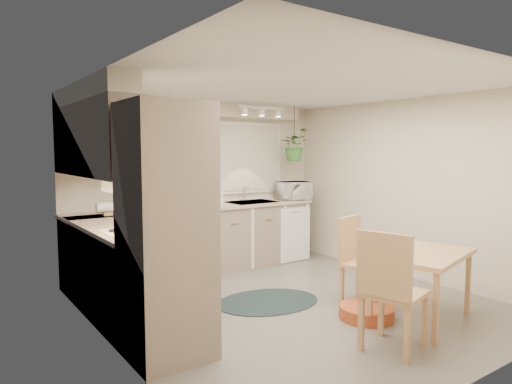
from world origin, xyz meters
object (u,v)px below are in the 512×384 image
(chair_left, at_px, (394,289))
(chair_back, at_px, (366,262))
(microwave, at_px, (293,189))
(pet_bed, at_px, (367,312))
(dining_table, at_px, (421,286))
(braided_rug, at_px, (268,301))

(chair_left, distance_m, chair_back, 1.11)
(chair_left, xyz_separation_m, microwave, (1.47, 3.08, 0.59))
(chair_back, height_order, pet_bed, chair_back)
(pet_bed, distance_m, microwave, 2.90)
(dining_table, distance_m, chair_back, 0.65)
(dining_table, xyz_separation_m, pet_bed, (-0.41, 0.35, -0.29))
(chair_left, xyz_separation_m, pet_bed, (0.37, 0.61, -0.46))
(microwave, bearing_deg, pet_bed, -101.56)
(chair_back, xyz_separation_m, microwave, (0.80, 2.19, 0.62))
(dining_table, relative_size, microwave, 2.16)
(chair_left, bearing_deg, pet_bed, 134.17)
(pet_bed, relative_size, microwave, 1.08)
(microwave, bearing_deg, chair_back, -97.74)
(chair_back, xyz_separation_m, pet_bed, (-0.29, -0.28, -0.43))
(microwave, bearing_deg, chair_left, -103.05)
(braided_rug, height_order, microwave, microwave)
(dining_table, xyz_separation_m, chair_left, (-0.78, -0.27, 0.17))
(pet_bed, height_order, microwave, microwave)
(dining_table, xyz_separation_m, chair_back, (-0.11, 0.62, 0.14))
(chair_back, distance_m, pet_bed, 0.59)
(dining_table, height_order, chair_left, chair_left)
(chair_back, bearing_deg, pet_bed, 29.39)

